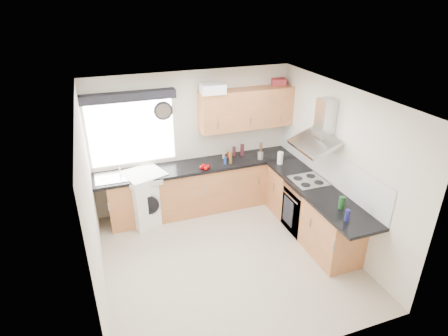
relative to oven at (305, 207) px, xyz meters
name	(u,v)px	position (x,y,z in m)	size (l,w,h in m)	color
ground_plane	(227,258)	(-1.50, -0.30, -0.42)	(3.60, 3.60, 0.00)	beige
ceiling	(228,97)	(-1.50, -0.30, 2.08)	(3.60, 3.60, 0.02)	white
wall_back	(193,141)	(-1.50, 1.50, 0.82)	(3.60, 0.02, 2.50)	silver
wall_front	(291,269)	(-1.50, -2.10, 0.82)	(3.60, 0.02, 2.50)	silver
wall_left	(92,209)	(-3.30, -0.30, 0.82)	(0.02, 3.60, 2.50)	silver
wall_right	(338,167)	(0.30, -0.30, 0.82)	(0.02, 3.60, 2.50)	silver
window	(132,132)	(-2.55, 1.49, 1.12)	(1.40, 0.02, 1.10)	white
window_blind	(128,96)	(-2.55, 1.40, 1.76)	(1.50, 0.18, 0.14)	black
splashback	(326,163)	(0.29, 0.00, 0.75)	(0.01, 3.00, 0.54)	white
base_cab_back	(194,189)	(-1.60, 1.21, 0.01)	(3.00, 0.58, 0.86)	#A86538
base_cab_corner	(273,176)	(0.00, 1.20, 0.01)	(0.60, 0.60, 0.86)	#A86538
base_cab_right	(311,211)	(0.01, -0.15, 0.01)	(0.58, 2.10, 0.86)	#A86538
worktop_back	(198,166)	(-1.50, 1.20, 0.46)	(3.60, 0.62, 0.05)	black
worktop_right	(318,191)	(0.00, -0.30, 0.46)	(0.62, 2.42, 0.05)	black
sink	(121,174)	(-2.83, 1.20, 0.52)	(0.84, 0.46, 0.10)	#B1B3B5
oven	(305,207)	(0.00, 0.00, 0.00)	(0.56, 0.58, 0.85)	black
hob_plate	(308,181)	(0.00, 0.00, 0.49)	(0.52, 0.52, 0.01)	#B1B3B5
extractor_hood	(319,130)	(0.10, 0.00, 1.34)	(0.52, 0.78, 0.66)	#B1B3B5
upper_cabinets	(246,109)	(-0.55, 1.32, 1.38)	(1.70, 0.35, 0.70)	#A86538
washing_machine	(146,197)	(-2.47, 1.17, 0.04)	(0.63, 0.61, 0.92)	white
wall_clock	(164,111)	(-2.00, 1.46, 1.44)	(0.32, 0.32, 0.04)	black
casserole	(213,89)	(-1.20, 1.24, 1.81)	(0.39, 0.28, 0.16)	white
storage_box	(278,82)	(0.10, 1.42, 1.78)	(0.25, 0.21, 0.11)	#B53039
utensil_pot	(260,156)	(-0.37, 1.05, 0.55)	(0.10, 0.10, 0.13)	gray
kitchen_roll	(280,158)	(-0.13, 0.75, 0.60)	(0.10, 0.10, 0.22)	white
tomato_cluster	(205,167)	(-1.44, 1.00, 0.52)	(0.16, 0.16, 0.07)	#A40102
jar_0	(234,151)	(-0.77, 1.35, 0.57)	(0.06, 0.06, 0.18)	#471920
jar_1	(225,161)	(-1.05, 1.06, 0.55)	(0.05, 0.05, 0.14)	navy
jar_2	(242,150)	(-0.62, 1.31, 0.60)	(0.07, 0.07, 0.22)	#43171F
jar_3	(224,155)	(-0.98, 1.31, 0.54)	(0.05, 0.05, 0.11)	#AEA494
jar_4	(231,158)	(-0.94, 1.06, 0.60)	(0.06, 0.06, 0.22)	brown
jar_5	(228,155)	(-0.89, 1.33, 0.53)	(0.07, 0.07, 0.10)	maroon
bottle_0	(341,203)	(-0.01, -0.88, 0.58)	(0.07, 0.07, 0.19)	#1A4A1F
bottle_1	(347,215)	(-0.12, -1.17, 0.57)	(0.06, 0.06, 0.17)	navy
bottle_2	(342,202)	(0.02, -0.87, 0.57)	(0.07, 0.07, 0.18)	#143917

